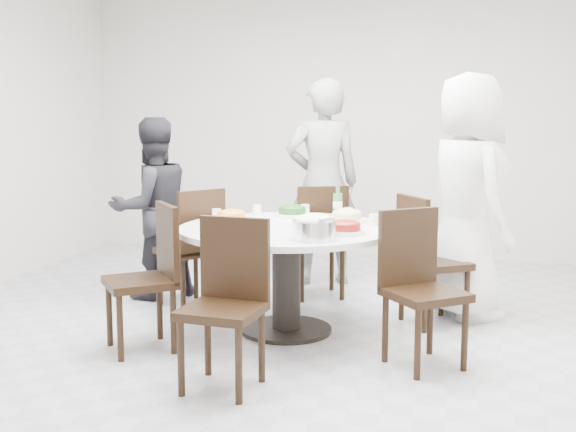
% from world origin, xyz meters
% --- Properties ---
extents(floor, '(6.00, 6.00, 0.01)m').
position_xyz_m(floor, '(0.00, 0.00, 0.00)').
color(floor, '#AAAAAF').
rests_on(floor, ground).
extents(wall_back, '(6.00, 0.01, 2.80)m').
position_xyz_m(wall_back, '(0.00, 3.00, 1.40)').
color(wall_back, silver).
rests_on(wall_back, ground).
extents(wall_front, '(6.00, 0.01, 2.80)m').
position_xyz_m(wall_front, '(0.00, -3.00, 1.40)').
color(wall_front, silver).
rests_on(wall_front, ground).
extents(dining_table, '(1.50, 1.50, 0.75)m').
position_xyz_m(dining_table, '(-0.13, 0.10, 0.38)').
color(dining_table, white).
rests_on(dining_table, floor).
extents(chair_ne, '(0.58, 0.58, 0.95)m').
position_xyz_m(chair_ne, '(0.87, 0.53, 0.47)').
color(chair_ne, black).
rests_on(chair_ne, floor).
extents(chair_n, '(0.56, 0.56, 0.95)m').
position_xyz_m(chair_n, '(-0.11, 1.13, 0.47)').
color(chair_n, black).
rests_on(chair_n, floor).
extents(chair_nw, '(0.59, 0.59, 0.95)m').
position_xyz_m(chair_nw, '(-1.04, 0.58, 0.47)').
color(chair_nw, black).
rests_on(chair_nw, floor).
extents(chair_sw, '(0.59, 0.59, 0.95)m').
position_xyz_m(chair_sw, '(-0.96, -0.50, 0.47)').
color(chair_sw, black).
rests_on(chair_sw, floor).
extents(chair_s, '(0.46, 0.46, 0.95)m').
position_xyz_m(chair_s, '(-0.23, -1.02, 0.47)').
color(chair_s, black).
rests_on(chair_s, floor).
extents(chair_se, '(0.59, 0.59, 0.95)m').
position_xyz_m(chair_se, '(0.85, -0.39, 0.47)').
color(chair_se, black).
rests_on(chair_se, floor).
extents(diner_right, '(0.95, 1.07, 1.83)m').
position_xyz_m(diner_right, '(1.09, 0.80, 0.92)').
color(diner_right, silver).
rests_on(diner_right, floor).
extents(diner_middle, '(0.78, 0.65, 1.83)m').
position_xyz_m(diner_middle, '(-0.16, 1.61, 0.92)').
color(diner_middle, black).
rests_on(diner_middle, floor).
extents(diner_left, '(0.91, 0.92, 1.50)m').
position_xyz_m(diner_left, '(-1.44, 0.79, 0.75)').
color(diner_left, black).
rests_on(diner_left, floor).
extents(dish_greens, '(0.27, 0.27, 0.07)m').
position_xyz_m(dish_greens, '(-0.20, 0.59, 0.78)').
color(dish_greens, white).
rests_on(dish_greens, dining_table).
extents(dish_pale, '(0.28, 0.28, 0.07)m').
position_xyz_m(dish_pale, '(0.24, 0.43, 0.79)').
color(dish_pale, white).
rests_on(dish_pale, dining_table).
extents(dish_orange, '(0.26, 0.26, 0.07)m').
position_xyz_m(dish_orange, '(-0.57, 0.23, 0.78)').
color(dish_orange, white).
rests_on(dish_orange, dining_table).
extents(dish_redbrown, '(0.26, 0.26, 0.07)m').
position_xyz_m(dish_redbrown, '(0.31, -0.09, 0.78)').
color(dish_redbrown, white).
rests_on(dish_redbrown, dining_table).
extents(dish_tofu, '(0.29, 0.29, 0.07)m').
position_xyz_m(dish_tofu, '(-0.54, -0.10, 0.79)').
color(dish_tofu, white).
rests_on(dish_tofu, dining_table).
extents(rice_bowl, '(0.28, 0.28, 0.12)m').
position_xyz_m(rice_bowl, '(0.15, -0.33, 0.81)').
color(rice_bowl, silver).
rests_on(rice_bowl, dining_table).
extents(soup_bowl, '(0.28, 0.28, 0.09)m').
position_xyz_m(soup_bowl, '(-0.39, -0.38, 0.79)').
color(soup_bowl, white).
rests_on(soup_bowl, dining_table).
extents(beverage_bottle, '(0.07, 0.07, 0.24)m').
position_xyz_m(beverage_bottle, '(0.15, 0.59, 0.87)').
color(beverage_bottle, '#2F7740').
rests_on(beverage_bottle, dining_table).
extents(tea_cups, '(0.07, 0.07, 0.08)m').
position_xyz_m(tea_cups, '(-0.11, 0.71, 0.79)').
color(tea_cups, white).
rests_on(tea_cups, dining_table).
extents(chopsticks, '(0.24, 0.04, 0.01)m').
position_xyz_m(chopsticks, '(-0.12, 0.72, 0.76)').
color(chopsticks, tan).
rests_on(chopsticks, dining_table).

